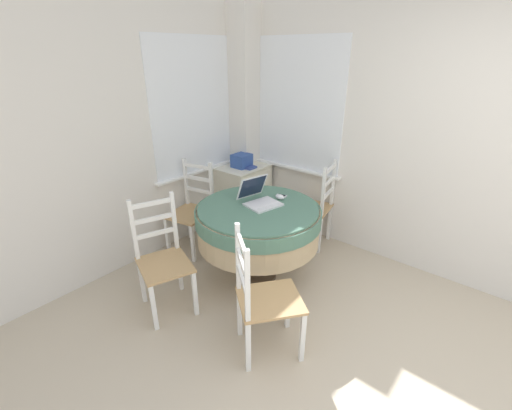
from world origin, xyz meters
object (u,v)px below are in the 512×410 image
Objects in this scene: computer_mouse at (280,197)px; dining_chair_near_right_window at (314,206)px; cell_phone at (281,196)px; dining_chair_camera_near at (263,299)px; dining_chair_left_flank at (163,260)px; corner_cabinet at (243,194)px; dining_chair_near_back_window at (192,210)px; round_dining_table at (258,222)px; laptop at (259,198)px; book_on_cabinet at (246,166)px; storage_box at (242,161)px.

dining_chair_near_right_window is at bearing -1.74° from computer_mouse.
dining_chair_camera_near reaches higher than cell_phone.
corner_cabinet is (1.63, 0.56, -0.08)m from dining_chair_left_flank.
dining_chair_left_flank is (-1.16, 0.36, -0.30)m from cell_phone.
dining_chair_near_back_window is at bearing -179.97° from corner_cabinet.
laptop reaches higher than round_dining_table.
computer_mouse is (0.27, -0.05, 0.18)m from round_dining_table.
book_on_cabinet is (-0.11, 0.91, 0.31)m from dining_chair_near_right_window.
dining_chair_near_right_window is at bearing -82.04° from storage_box.
dining_chair_near_right_window is (0.94, -0.97, 0.00)m from dining_chair_near_back_window.
cell_phone is 0.12× the size of dining_chair_left_flank.
dining_chair_near_back_window and dining_chair_camera_near have the same top height.
laptop is at bearing -129.71° from storage_box.
dining_chair_left_flank is 4.72× the size of storage_box.
dining_chair_camera_near is 4.72× the size of storage_box.
computer_mouse is 0.09× the size of dining_chair_near_back_window.
storage_box is (1.45, 1.49, 0.38)m from dining_chair_camera_near.
dining_chair_near_right_window is at bearing -13.33° from dining_chair_left_flank.
dining_chair_near_right_window is at bearing -82.80° from book_on_cabinet.
dining_chair_left_flank is at bearing 161.41° from laptop.
storage_box is (0.50, 0.94, 0.06)m from computer_mouse.
computer_mouse reaches higher than cell_phone.
round_dining_table is 0.22m from laptop.
dining_chair_near_back_window is 1.00× the size of dining_chair_near_right_window.
dining_chair_left_flank reaches higher than book_on_cabinet.
book_on_cabinet is (0.79, 0.84, 0.17)m from round_dining_table.
dining_chair_near_back_window is at bearing 179.08° from storage_box.
laptop is (0.07, 0.04, 0.21)m from round_dining_table.
round_dining_table is 1.18× the size of dining_chair_camera_near.
computer_mouse is 0.44× the size of storage_box.
book_on_cabinet is (1.62, 0.50, 0.31)m from dining_chair_left_flank.
dining_chair_near_right_window is at bearing -4.13° from round_dining_table.
dining_chair_left_flank is 1.73m from corner_cabinet.
cell_phone is at bearing 175.07° from dining_chair_near_right_window.
dining_chair_near_right_window reaches higher than computer_mouse.
corner_cabinet is (0.84, 0.00, -0.08)m from dining_chair_near_back_window.
dining_chair_near_back_window reaches higher than corner_cabinet.
storage_box is at bearing 97.96° from dining_chair_near_right_window.
dining_chair_near_back_window is 1.64m from dining_chair_camera_near.
computer_mouse is 0.09× the size of dining_chair_left_flank.
dining_chair_near_right_window is 0.98m from corner_cabinet.
laptop is at bearing -130.56° from corner_cabinet.
laptop is at bearing -18.59° from dining_chair_left_flank.
laptop is 0.41× the size of dining_chair_near_right_window.
round_dining_table is at bearing -88.09° from dining_chair_near_back_window.
computer_mouse is 0.37× the size of book_on_cabinet.
corner_cabinet is (0.81, 0.90, -0.22)m from round_dining_table.
book_on_cabinet is (0.52, 0.89, -0.01)m from computer_mouse.
cell_phone reaches higher than round_dining_table.
dining_chair_camera_near is at bearing -138.42° from round_dining_table.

